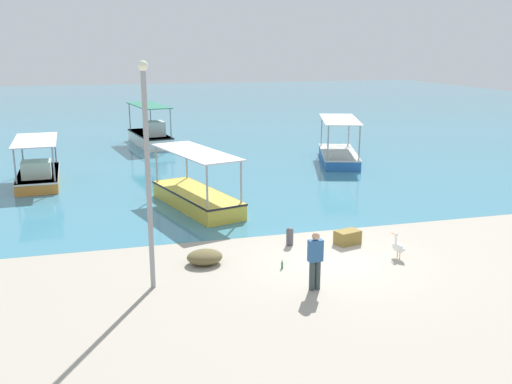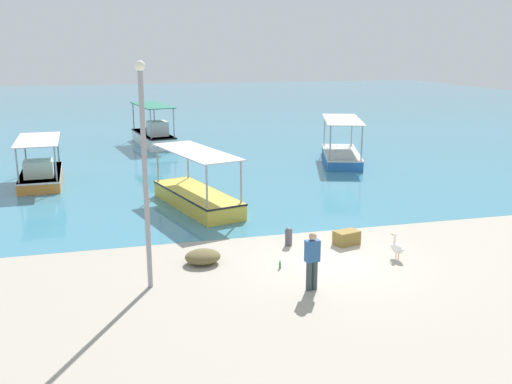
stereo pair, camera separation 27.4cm
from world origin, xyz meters
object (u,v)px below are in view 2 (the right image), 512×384
at_px(fishing_boat_far_right, 154,136).
at_px(pelican, 397,247).
at_px(cargo_crate, 347,238).
at_px(fisherman_standing, 312,259).
at_px(glass_bottle, 280,265).
at_px(lamp_post, 145,166).
at_px(fishing_boat_near_left, 341,154).
at_px(fishing_boat_far_left, 41,173).
at_px(fishing_boat_near_right, 197,196).
at_px(net_pile, 203,257).
at_px(mooring_bollard, 289,236).

distance_m(fishing_boat_far_right, pelican, 24.75).
bearing_deg(fishing_boat_far_right, cargo_crate, -78.04).
xyz_separation_m(fisherman_standing, cargo_crate, (2.48, 3.30, -0.67)).
relative_size(pelican, glass_bottle, 2.98).
distance_m(lamp_post, glass_bottle, 5.24).
distance_m(fishing_boat_near_left, lamp_post, 20.12).
height_order(fishing_boat_far_left, pelican, fishing_boat_far_left).
distance_m(pelican, cargo_crate, 1.97).
distance_m(fishing_boat_far_left, cargo_crate, 16.52).
xyz_separation_m(pelican, glass_bottle, (-3.89, 0.13, -0.27)).
bearing_deg(fisherman_standing, fishing_boat_far_left, 119.24).
bearing_deg(lamp_post, fisherman_standing, -17.26).
distance_m(fishing_boat_near_left, cargo_crate, 14.72).
bearing_deg(fishing_boat_near_right, fisherman_standing, -79.00).
bearing_deg(lamp_post, cargo_crate, 15.87).
xyz_separation_m(fishing_boat_near_left, net_pile, (-10.62, -14.20, -0.27)).
distance_m(fishing_boat_near_left, pelican, 15.98).
distance_m(pelican, glass_bottle, 3.90).
bearing_deg(fishing_boat_far_left, fishing_boat_near_left, 5.01).
xyz_separation_m(fishing_boat_far_left, pelican, (12.16, -13.87, -0.16)).
height_order(fishing_boat_far_right, mooring_bollard, fishing_boat_far_right).
bearing_deg(fisherman_standing, fishing_boat_near_right, 101.00).
bearing_deg(fishing_boat_far_right, lamp_post, -94.94).
height_order(fishing_boat_far_left, fisherman_standing, fishing_boat_far_left).
relative_size(fishing_boat_far_left, fisherman_standing, 3.06).
xyz_separation_m(fishing_boat_far_right, mooring_bollard, (2.77, -21.99, -0.34)).
height_order(fishing_boat_near_left, cargo_crate, fishing_boat_near_left).
distance_m(cargo_crate, glass_bottle, 3.27).
distance_m(fishing_boat_near_right, mooring_bollard, 6.02).
xyz_separation_m(mooring_bollard, glass_bottle, (-0.90, -1.95, -0.23)).
distance_m(fishing_boat_far_left, fisherman_standing, 17.75).
bearing_deg(cargo_crate, fishing_boat_far_right, 101.96).
xyz_separation_m(fishing_boat_near_right, lamp_post, (-2.56, -7.91, 3.00)).
distance_m(pelican, mooring_bollard, 3.64).
relative_size(fisherman_standing, glass_bottle, 6.26).
bearing_deg(fishing_boat_far_left, net_pile, -64.61).
xyz_separation_m(fishing_boat_near_left, fisherman_standing, (-7.99, -16.95, 0.41)).
height_order(pelican, glass_bottle, pelican).
height_order(fishing_boat_far_right, glass_bottle, fishing_boat_far_right).
height_order(fishing_boat_near_right, net_pile, fishing_boat_near_right).
bearing_deg(glass_bottle, fishing_boat_near_left, 61.11).
distance_m(fishing_boat_far_left, glass_bottle, 16.04).
distance_m(fishing_boat_far_left, lamp_post, 15.07).
xyz_separation_m(pelican, net_pile, (-6.12, 1.14, -0.15)).
height_order(fisherman_standing, net_pile, fisherman_standing).
bearing_deg(lamp_post, fishing_boat_near_left, 51.61).
distance_m(fishing_boat_far_left, net_pile, 14.10).
relative_size(pelican, mooring_bollard, 1.27).
bearing_deg(glass_bottle, lamp_post, -174.30).
height_order(lamp_post, fisherman_standing, lamp_post).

